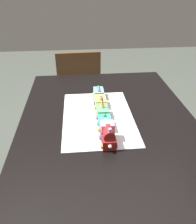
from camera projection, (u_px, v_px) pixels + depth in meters
ground_plane at (106, 204)px, 1.69m from camera, size 8.00×8.00×0.00m
dining_table at (108, 135)px, 1.36m from camera, size 1.40×1.00×0.74m
chair at (79, 87)px, 2.31m from camera, size 0.42×0.42×0.86m
cake_board at (98, 117)px, 1.33m from camera, size 0.60×0.40×0.00m
cake_locomotive at (108, 135)px, 1.10m from camera, size 0.14×0.08×0.12m
cake_car_gondola_turquoise at (105, 123)px, 1.22m from camera, size 0.10×0.08×0.07m
cake_car_flatbed_mint_green at (103, 112)px, 1.32m from camera, size 0.10×0.08×0.07m
cake_car_hopper_lemon at (100, 102)px, 1.42m from camera, size 0.10×0.08×0.07m
cake_car_tanker_sky_blue at (99, 93)px, 1.52m from camera, size 0.10×0.08×0.07m
birthday_candle at (103, 100)px, 1.29m from camera, size 0.01×0.01×0.06m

